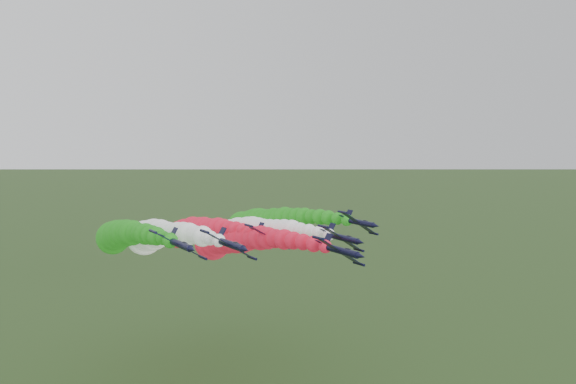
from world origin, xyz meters
name	(u,v)px	position (x,y,z in m)	size (l,w,h in m)	color
jet_lead	(228,241)	(5.04, 35.38, 36.35)	(15.36, 71.92, 16.49)	black
jet_inner_left	(152,236)	(-10.00, 44.08, 37.58)	(15.09, 71.66, 16.22)	black
jet_inner_right	(238,233)	(12.72, 44.46, 36.20)	(15.79, 72.35, 16.91)	black
jet_outer_left	(119,236)	(-16.46, 48.29, 37.62)	(15.03, 71.59, 16.16)	black
jet_outer_right	(259,222)	(24.23, 53.74, 36.73)	(15.71, 72.27, 16.83)	black
jet_trail	(191,231)	(5.39, 57.38, 35.35)	(15.17, 71.73, 16.30)	black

